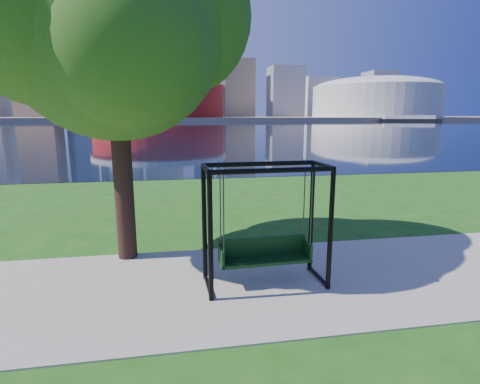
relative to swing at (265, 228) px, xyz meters
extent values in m
plane|color=#1E5114|center=(-0.60, 0.57, -1.15)|extent=(900.00, 900.00, 0.00)
cube|color=#9E937F|center=(-0.60, 0.07, -1.13)|extent=(120.00, 4.00, 0.03)
cube|color=black|center=(-0.60, 102.57, -1.14)|extent=(900.00, 180.00, 0.02)
cube|color=#937F60|center=(-0.60, 306.57, -0.15)|extent=(900.00, 228.00, 2.00)
cylinder|color=maroon|center=(-10.60, 235.57, 11.85)|extent=(80.00, 80.00, 22.00)
cylinder|color=silver|center=(-10.60, 235.57, 21.35)|extent=(83.00, 83.00, 3.00)
cylinder|color=silver|center=(22.31, 254.57, 16.85)|extent=(2.00, 2.00, 32.00)
cylinder|color=silver|center=(-43.51, 254.57, 16.85)|extent=(2.00, 2.00, 32.00)
cylinder|color=silver|center=(-43.51, 216.57, 16.85)|extent=(2.00, 2.00, 32.00)
cylinder|color=silver|center=(22.31, 216.57, 16.85)|extent=(2.00, 2.00, 32.00)
cylinder|color=beige|center=(134.40, 235.57, 10.85)|extent=(84.00, 84.00, 20.00)
ellipsoid|color=beige|center=(134.40, 235.57, 19.85)|extent=(84.00, 84.00, 15.12)
cube|color=#998466|center=(-100.60, 300.57, 44.85)|extent=(26.00, 26.00, 88.00)
cube|color=slate|center=(-70.60, 325.57, 48.35)|extent=(30.00, 24.00, 95.00)
cube|color=gray|center=(-40.60, 305.57, 36.85)|extent=(24.00, 24.00, 72.00)
cube|color=silver|center=(-10.60, 335.57, 40.85)|extent=(32.00, 28.00, 80.00)
cube|color=slate|center=(24.40, 310.57, 29.85)|extent=(22.00, 22.00, 58.00)
cube|color=#998466|center=(54.40, 325.57, 24.85)|extent=(26.00, 26.00, 48.00)
cube|color=gray|center=(94.40, 315.57, 21.85)|extent=(28.00, 24.00, 42.00)
cube|color=silver|center=(134.40, 340.57, 18.85)|extent=(30.00, 26.00, 36.00)
cube|color=gray|center=(184.40, 320.57, 20.85)|extent=(24.00, 24.00, 40.00)
cube|color=#998466|center=(224.40, 335.57, 16.85)|extent=(26.00, 26.00, 32.00)
cylinder|color=black|center=(-1.09, -0.52, 0.02)|extent=(0.09, 0.09, 2.32)
cylinder|color=black|center=(1.13, -0.44, 0.02)|extent=(0.09, 0.09, 2.32)
cylinder|color=black|center=(-1.13, 0.39, 0.02)|extent=(0.09, 0.09, 2.32)
cylinder|color=black|center=(1.10, 0.46, 0.02)|extent=(0.09, 0.09, 2.32)
cylinder|color=black|center=(0.02, -0.48, 1.18)|extent=(2.22, 0.17, 0.09)
cylinder|color=black|center=(-0.01, 0.43, 1.18)|extent=(2.22, 0.17, 0.09)
cylinder|color=black|center=(-1.11, -0.07, 1.18)|extent=(0.12, 0.91, 0.09)
cylinder|color=black|center=(-1.11, -0.07, -1.06)|extent=(0.10, 0.91, 0.07)
cylinder|color=black|center=(1.11, 0.01, 1.18)|extent=(0.12, 0.91, 0.09)
cylinder|color=black|center=(1.11, 0.01, -1.06)|extent=(0.10, 0.91, 0.07)
cube|color=black|center=(0.00, -0.03, -0.64)|extent=(1.78, 0.52, 0.06)
cube|color=black|center=(-0.01, 0.17, -0.42)|extent=(1.77, 0.11, 0.38)
cube|color=black|center=(-0.85, -0.06, -0.50)|extent=(0.07, 0.46, 0.34)
cube|color=black|center=(0.85, 0.00, -0.50)|extent=(0.07, 0.46, 0.34)
cylinder|color=#36363B|center=(-0.83, -0.24, 0.40)|extent=(0.03, 0.03, 1.46)
cylinder|color=#36363B|center=(0.84, -0.19, 0.40)|extent=(0.03, 0.03, 1.46)
cylinder|color=#36363B|center=(-0.84, 0.13, 0.40)|extent=(0.03, 0.03, 1.46)
cylinder|color=#36363B|center=(0.83, 0.19, 0.40)|extent=(0.03, 0.03, 1.46)
cylinder|color=black|center=(-2.80, 1.90, 0.97)|extent=(0.42, 0.42, 4.24)
sphere|color=#2D5117|center=(-2.80, 1.90, 3.86)|extent=(4.62, 4.62, 4.62)
sphere|color=#2D5117|center=(-1.55, 2.48, 4.25)|extent=(3.47, 3.47, 3.47)
sphere|color=#2D5117|center=(-3.95, 1.51, 4.05)|extent=(3.66, 3.66, 3.66)
sphere|color=#2D5117|center=(-2.41, 0.84, 3.38)|extent=(3.08, 3.08, 3.08)
sphere|color=#2D5117|center=(-3.38, 3.05, 4.63)|extent=(3.27, 3.27, 3.27)
cube|color=black|center=(125.36, 183.23, -0.48)|extent=(32.93, 19.93, 1.28)
cube|color=silver|center=(125.36, 183.23, 1.12)|extent=(26.38, 16.04, 1.92)
camera|label=1|loc=(-1.65, -6.64, 2.11)|focal=28.00mm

